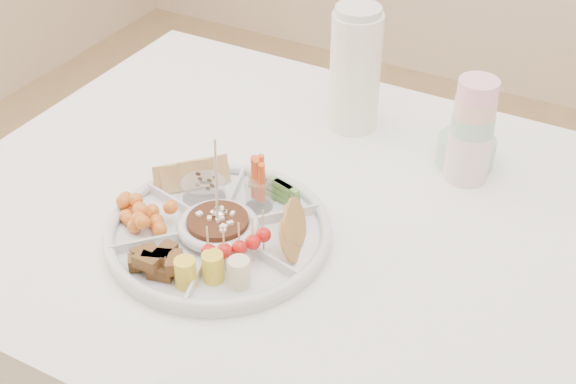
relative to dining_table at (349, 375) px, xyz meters
The scene contains 12 objects.
dining_table is the anchor object (origin of this frame).
party_tray 0.47m from the dining_table, 144.22° to the right, with size 0.38×0.38×0.04m, color white.
bean_dip 0.48m from the dining_table, 144.22° to the right, with size 0.10×0.10×0.04m, color #38210F.
tortillas 0.44m from the dining_table, 125.06° to the right, with size 0.09×0.09×0.05m, color #B28549, non-canonical shape.
carrot_cucumber 0.47m from the dining_table, behind, with size 0.10×0.10×0.09m, color #E65520, non-canonical shape.
pita_raisins 0.52m from the dining_table, 169.62° to the right, with size 0.11×0.11×0.06m, color tan, non-canonical shape.
cherries 0.55m from the dining_table, 150.71° to the right, with size 0.11×0.11×0.05m, color orange, non-canonical shape.
granola_chunks 0.54m from the dining_table, 130.07° to the right, with size 0.11×0.11×0.05m, color brown, non-canonical shape.
banana_tomato 0.51m from the dining_table, 113.84° to the right, with size 0.11×0.11×0.09m, color #EEE37C, non-canonical shape.
cup_stack 0.56m from the dining_table, 65.43° to the left, with size 0.08×0.08×0.23m, color silver.
thermos 0.62m from the dining_table, 116.90° to the left, with size 0.10×0.10×0.27m, color white.
flower_bowl 0.52m from the dining_table, 71.75° to the left, with size 0.11×0.11×0.08m, color #A8BCB4.
Camera 1 is at (0.42, -1.01, 1.63)m, focal length 50.00 mm.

